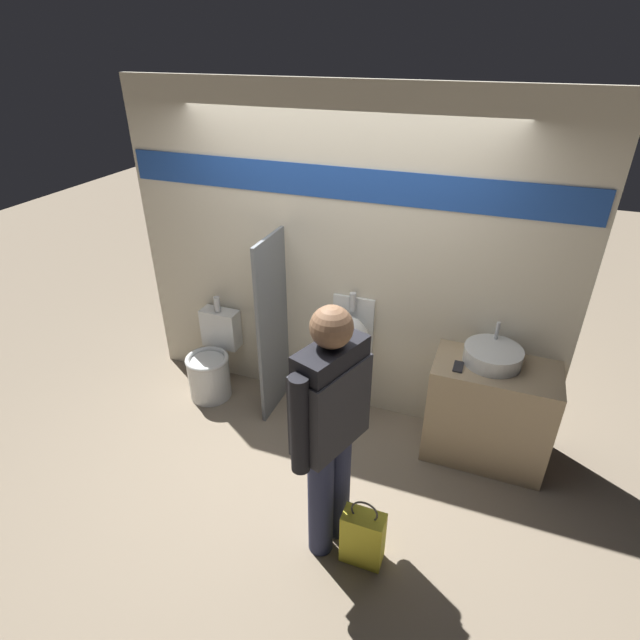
{
  "coord_description": "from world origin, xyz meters",
  "views": [
    {
      "loc": [
        1.18,
        -2.94,
        2.94
      ],
      "look_at": [
        0.0,
        0.17,
        1.05
      ],
      "focal_mm": 28.0,
      "sensor_mm": 36.0,
      "label": 1
    }
  ],
  "objects_px": {
    "sink_basin": "(493,355)",
    "urinal_near_counter": "(348,339)",
    "person_in_vest": "(330,421)",
    "shopping_bag": "(363,537)",
    "toilet": "(212,364)",
    "cell_phone": "(458,367)"
  },
  "relations": [
    {
      "from": "sink_basin",
      "to": "shopping_bag",
      "type": "xyz_separation_m",
      "value": [
        -0.58,
        -1.29,
        -0.7
      ]
    },
    {
      "from": "toilet",
      "to": "person_in_vest",
      "type": "height_order",
      "value": "person_in_vest"
    },
    {
      "from": "toilet",
      "to": "sink_basin",
      "type": "bearing_deg",
      "value": 2.35
    },
    {
      "from": "sink_basin",
      "to": "shopping_bag",
      "type": "bearing_deg",
      "value": -114.16
    },
    {
      "from": "sink_basin",
      "to": "cell_phone",
      "type": "distance_m",
      "value": 0.27
    },
    {
      "from": "person_in_vest",
      "to": "shopping_bag",
      "type": "distance_m",
      "value": 0.86
    },
    {
      "from": "sink_basin",
      "to": "urinal_near_counter",
      "type": "height_order",
      "value": "urinal_near_counter"
    },
    {
      "from": "urinal_near_counter",
      "to": "person_in_vest",
      "type": "height_order",
      "value": "person_in_vest"
    },
    {
      "from": "urinal_near_counter",
      "to": "shopping_bag",
      "type": "height_order",
      "value": "urinal_near_counter"
    },
    {
      "from": "person_in_vest",
      "to": "urinal_near_counter",
      "type": "bearing_deg",
      "value": 32.93
    },
    {
      "from": "toilet",
      "to": "shopping_bag",
      "type": "distance_m",
      "value": 2.17
    },
    {
      "from": "sink_basin",
      "to": "toilet",
      "type": "relative_size",
      "value": 0.47
    },
    {
      "from": "sink_basin",
      "to": "person_in_vest",
      "type": "bearing_deg",
      "value": -124.1
    },
    {
      "from": "sink_basin",
      "to": "toilet",
      "type": "distance_m",
      "value": 2.47
    },
    {
      "from": "sink_basin",
      "to": "shopping_bag",
      "type": "relative_size",
      "value": 0.81
    },
    {
      "from": "cell_phone",
      "to": "person_in_vest",
      "type": "bearing_deg",
      "value": -119.58
    },
    {
      "from": "sink_basin",
      "to": "shopping_bag",
      "type": "height_order",
      "value": "sink_basin"
    },
    {
      "from": "urinal_near_counter",
      "to": "shopping_bag",
      "type": "distance_m",
      "value": 1.57
    },
    {
      "from": "sink_basin",
      "to": "urinal_near_counter",
      "type": "distance_m",
      "value": 1.14
    },
    {
      "from": "toilet",
      "to": "shopping_bag",
      "type": "height_order",
      "value": "toilet"
    },
    {
      "from": "urinal_near_counter",
      "to": "cell_phone",
      "type": "bearing_deg",
      "value": -13.24
    },
    {
      "from": "toilet",
      "to": "shopping_bag",
      "type": "relative_size",
      "value": 1.74
    }
  ]
}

